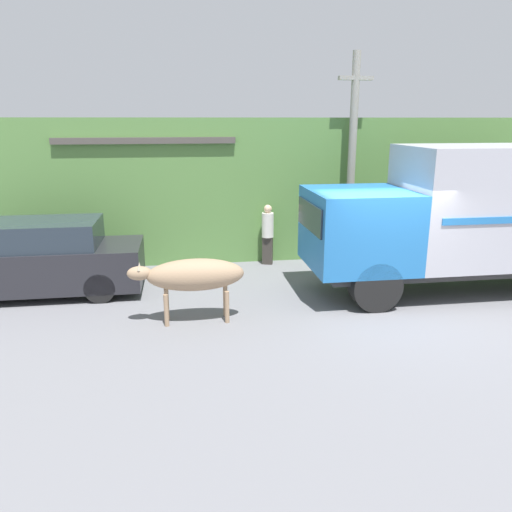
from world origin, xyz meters
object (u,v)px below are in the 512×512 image
at_px(utility_pole, 352,157).
at_px(cargo_truck, 478,214).
at_px(pedestrian_on_hill, 268,232).
at_px(brown_cow, 193,275).
at_px(parked_suv, 40,260).

bearing_deg(utility_pole, cargo_truck, -53.56).
bearing_deg(pedestrian_on_hill, brown_cow, 78.35).
relative_size(pedestrian_on_hill, utility_pole, 0.30).
distance_m(cargo_truck, utility_pole, 3.60).
xyz_separation_m(brown_cow, pedestrian_on_hill, (2.12, 3.76, -0.04)).
bearing_deg(parked_suv, pedestrian_on_hill, 17.65).
height_order(cargo_truck, pedestrian_on_hill, cargo_truck).
distance_m(parked_suv, pedestrian_on_hill, 5.72).
distance_m(cargo_truck, brown_cow, 6.53).
xyz_separation_m(parked_suv, utility_pole, (7.73, 1.57, 2.07)).
bearing_deg(brown_cow, utility_pole, 35.53).
bearing_deg(cargo_truck, brown_cow, -174.28).
height_order(brown_cow, pedestrian_on_hill, pedestrian_on_hill).
bearing_deg(parked_suv, brown_cow, -31.21).
height_order(brown_cow, parked_suv, parked_suv).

